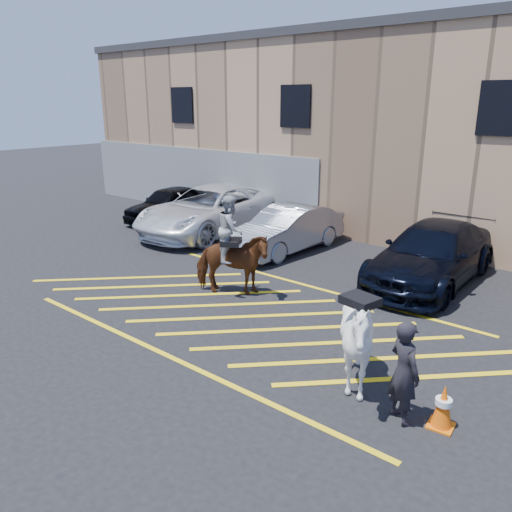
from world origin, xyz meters
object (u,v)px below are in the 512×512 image
Objects in this scene: car_blue_suv at (432,254)px; traffic_cone at (443,406)px; car_black_suv at (170,204)px; handler at (404,372)px; saddled_white at (357,340)px; car_white_pickup at (210,210)px; mounted_bay at (231,256)px; car_silver_sedan at (287,229)px.

car_blue_suv reaches higher than traffic_cone.
handler is (13.19, -6.83, 0.14)m from car_black_suv.
car_blue_suv is 6.24m from saddled_white.
car_blue_suv is (11.19, -0.38, 0.09)m from car_black_suv.
car_black_suv is 2.46× the size of handler.
car_white_pickup is 12.32m from handler.
handler is at bearing -73.09° from car_blue_suv.
car_black_suv is 1.59× the size of mounted_bay.
car_silver_sedan is 9.33m from handler.
car_blue_suv is 7.51× the size of traffic_cone.
handler is (6.82, -6.36, 0.10)m from car_silver_sedan.
handler reaches higher than traffic_cone.
saddled_white is at bearing 11.36° from handler.
car_black_suv is 13.86m from saddled_white.
traffic_cone is at bearing -129.24° from handler.
car_white_pickup is at bearing 150.55° from traffic_cone.
handler is at bearing -157.77° from traffic_cone.
car_white_pickup is at bearing 179.51° from car_blue_suv.
handler is 2.31× the size of traffic_cone.
car_black_suv is 6.38m from car_silver_sedan.
car_black_suv is at bearing 168.82° from car_white_pickup.
mounted_bay is at bearing 156.93° from saddled_white.
car_white_pickup is 8.56× the size of traffic_cone.
car_silver_sedan reaches higher than car_black_suv.
car_white_pickup is at bearing 139.24° from mounted_bay.
car_silver_sedan is at bearing -14.47° from handler.
mounted_bay is 5.05m from saddled_white.
car_silver_sedan is 2.25× the size of saddled_white.
car_blue_suv is at bearing 49.08° from mounted_bay.
car_black_suv is at bearing 148.99° from mounted_bay.
traffic_cone is (2.57, -6.22, -0.43)m from car_blue_suv.
saddled_white is at bearing 177.53° from traffic_cone.
car_black_suv is at bearing 178.88° from car_silver_sedan.
car_white_pickup is 8.48m from car_blue_suv.
car_black_suv is 2.74m from car_white_pickup.
car_blue_suv is 6.75m from handler.
handler is 0.78m from traffic_cone.
car_white_pickup is 2.40× the size of mounted_bay.
saddled_white reaches higher than traffic_cone.
handler is at bearing -39.92° from car_silver_sedan.
car_white_pickup reaches higher than traffic_cone.
car_silver_sedan is at bearing -9.60° from car_black_suv.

